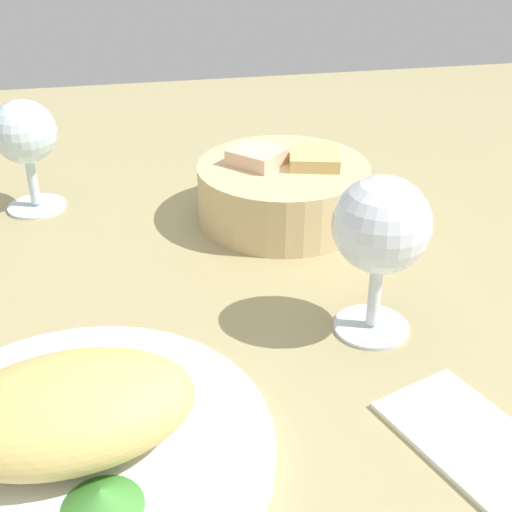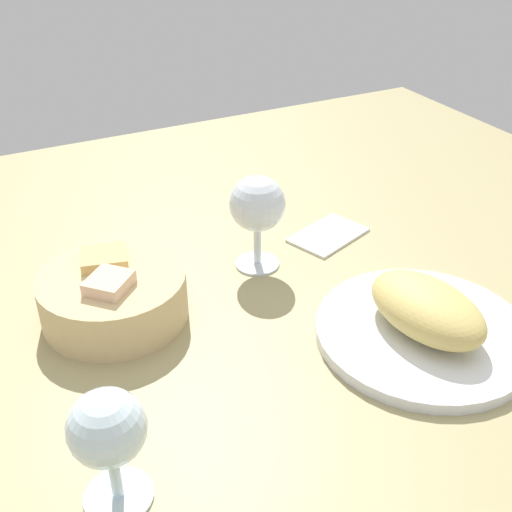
% 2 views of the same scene
% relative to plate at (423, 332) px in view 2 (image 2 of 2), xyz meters
% --- Properties ---
extents(ground_plane, '(1.40, 1.40, 0.02)m').
position_rel_plate_xyz_m(ground_plane, '(0.07, 0.13, -0.02)').
color(ground_plane, tan).
extents(plate, '(0.24, 0.24, 0.01)m').
position_rel_plate_xyz_m(plate, '(0.00, 0.00, 0.00)').
color(plate, white).
rests_on(plate, ground_plane).
extents(omelette, '(0.16, 0.11, 0.05)m').
position_rel_plate_xyz_m(omelette, '(0.00, 0.00, 0.03)').
color(omelette, '#D1B764').
rests_on(omelette, plate).
extents(lettuce_garnish, '(0.05, 0.05, 0.01)m').
position_rel_plate_xyz_m(lettuce_garnish, '(0.02, -0.05, 0.01)').
color(lettuce_garnish, '#408935').
rests_on(lettuce_garnish, plate).
extents(bread_basket, '(0.17, 0.17, 0.07)m').
position_rel_plate_xyz_m(bread_basket, '(0.20, 0.30, 0.02)').
color(bread_basket, '#D3B681').
rests_on(bread_basket, ground_plane).
extents(wine_glass_near, '(0.07, 0.07, 0.13)m').
position_rel_plate_xyz_m(wine_glass_near, '(0.22, 0.10, 0.08)').
color(wine_glass_near, silver).
rests_on(wine_glass_near, ground_plane).
extents(wine_glass_far, '(0.06, 0.06, 0.12)m').
position_rel_plate_xyz_m(wine_glass_far, '(-0.05, 0.37, 0.07)').
color(wine_glass_far, silver).
rests_on(wine_glass_far, ground_plane).
extents(folded_napkin, '(0.10, 0.13, 0.01)m').
position_rel_plate_xyz_m(folded_napkin, '(0.24, -0.03, -0.00)').
color(folded_napkin, white).
rests_on(folded_napkin, ground_plane).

